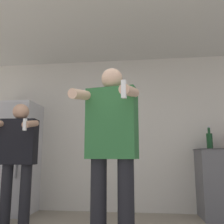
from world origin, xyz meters
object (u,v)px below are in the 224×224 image
object	(u,v)px
refrigerator	(13,157)
person_woman_foreground	(112,145)
person_man_side	(18,154)
bottle_clear_vodka	(210,140)

from	to	relation	value
refrigerator	person_woman_foreground	world-z (taller)	refrigerator
person_man_side	refrigerator	bearing A→B (deg)	121.42
refrigerator	bottle_clear_vodka	distance (m)	3.11
refrigerator	person_man_side	distance (m)	0.92
refrigerator	person_man_side	bearing A→B (deg)	-58.58
person_woman_foreground	person_man_side	distance (m)	1.57
refrigerator	person_man_side	size ratio (longest dim) A/B	1.11
person_woman_foreground	bottle_clear_vodka	bearing A→B (deg)	53.25
person_woman_foreground	person_man_side	bearing A→B (deg)	147.20
bottle_clear_vodka	person_woman_foreground	bearing A→B (deg)	-126.75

